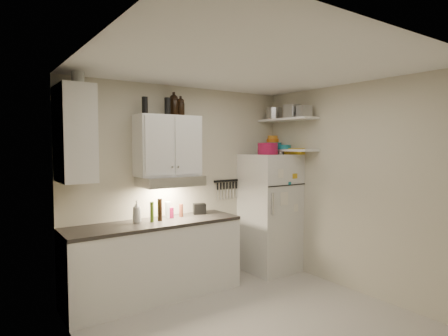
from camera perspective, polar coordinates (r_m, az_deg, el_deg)
floor at (r=4.18m, az=4.62°, el=-22.70°), size 3.20×3.00×0.02m
ceiling at (r=3.83m, az=4.83°, el=15.21°), size 3.20×3.00×0.02m
back_wall at (r=5.03m, az=-6.33°, el=-2.59°), size 3.20×0.02×2.60m
left_wall at (r=3.03m, az=-19.57°, el=-6.83°), size 0.02×3.00×2.60m
right_wall at (r=4.96m, az=19.21°, el=-2.85°), size 0.02×3.00×2.60m
base_cabinet at (r=4.69m, az=-10.47°, el=-13.82°), size 2.10×0.60×0.88m
countertop at (r=4.58m, az=-10.53°, el=-8.32°), size 2.10×0.62×0.04m
upper_cabinet at (r=4.71m, az=-8.57°, el=3.37°), size 0.80×0.33×0.75m
side_cabinet at (r=4.19m, az=-21.81°, el=4.85°), size 0.33×0.55×1.00m
range_hood at (r=4.67m, az=-8.16°, el=-1.97°), size 0.76×0.46×0.12m
fridge at (r=5.53m, az=7.02°, el=-6.75°), size 0.70×0.68×1.70m
shelf_hi at (r=5.49m, az=9.64°, el=7.30°), size 0.30×0.95×0.03m
shelf_lo at (r=5.48m, az=9.59°, el=2.70°), size 0.30×0.95×0.03m
knife_strip at (r=5.38m, az=0.36°, el=-1.96°), size 0.42×0.02×0.03m
dutch_oven at (r=5.27m, az=6.68°, el=2.94°), size 0.31×0.31×0.16m
book_stack at (r=5.44m, az=10.81°, el=2.51°), size 0.29×0.32×0.09m
spice_jar at (r=5.41m, az=8.66°, el=2.59°), size 0.07×0.07×0.10m
stock_pot at (r=5.73m, az=7.65°, el=8.19°), size 0.29×0.29×0.17m
tin_a at (r=5.38m, az=10.30°, el=8.51°), size 0.19×0.18×0.18m
tin_b at (r=5.27m, az=12.12°, el=8.45°), size 0.18×0.18×0.16m
bowl_teal at (r=5.77m, az=7.54°, el=3.39°), size 0.24×0.24×0.10m
bowl_orange at (r=5.86m, az=7.44°, el=4.15°), size 0.19×0.19×0.06m
bowl_yellow at (r=5.87m, az=7.45°, el=4.67°), size 0.15×0.15×0.05m
plates at (r=5.46m, az=8.90°, el=3.19°), size 0.28×0.28×0.06m
growler_a at (r=4.85m, az=-7.66°, el=9.48°), size 0.15×0.15×0.28m
growler_b at (r=4.87m, az=-6.63°, el=9.22°), size 0.12×0.12×0.24m
thermos_a at (r=4.68m, az=-8.61°, el=9.27°), size 0.09×0.09×0.21m
thermos_b at (r=4.61m, az=-11.97°, el=9.29°), size 0.09×0.09×0.21m
side_jar at (r=4.29m, az=-21.37°, el=12.67°), size 0.16×0.16×0.17m
soap_bottle at (r=4.52m, az=-13.15°, el=-6.32°), size 0.15×0.15×0.30m
pepper_mill at (r=4.83m, az=-6.56°, el=-6.43°), size 0.05×0.05×0.16m
oil_bottle at (r=4.54m, az=-10.92°, el=-6.59°), size 0.06×0.06×0.24m
vinegar_bottle at (r=4.60m, az=-9.75°, el=-6.28°), size 0.06×0.06×0.27m
clear_bottle at (r=4.76m, az=-8.56°, el=-6.33°), size 0.08×0.08×0.21m
red_jar at (r=4.77m, az=-8.06°, el=-6.76°), size 0.07×0.07×0.13m
caddy at (r=5.00m, az=-3.77°, el=-6.22°), size 0.19×0.17×0.14m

